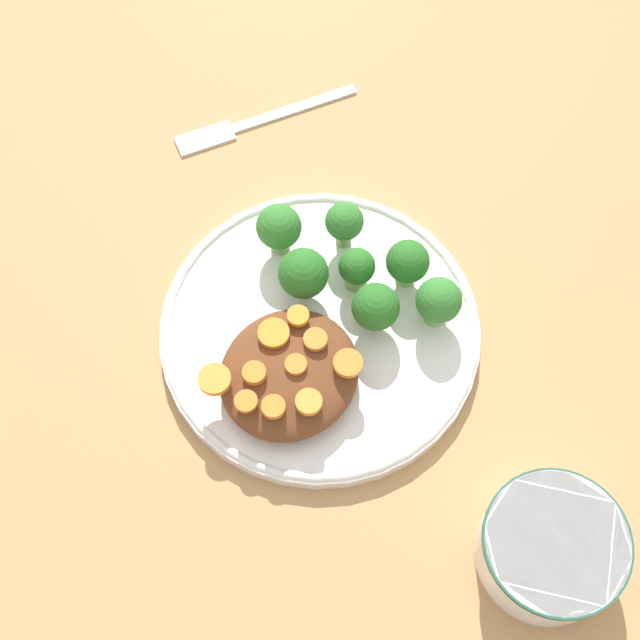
% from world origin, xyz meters
% --- Properties ---
extents(ground_plane, '(4.00, 4.00, 0.00)m').
position_xyz_m(ground_plane, '(0.00, 0.00, 0.00)').
color(ground_plane, tan).
extents(plate, '(0.28, 0.28, 0.02)m').
position_xyz_m(plate, '(0.00, 0.00, 0.01)').
color(plate, white).
rests_on(plate, ground_plane).
extents(dip_bowl, '(0.11, 0.11, 0.05)m').
position_xyz_m(dip_bowl, '(0.05, 0.25, 0.03)').
color(dip_bowl, white).
rests_on(dip_bowl, ground_plane).
extents(stew_mound, '(0.12, 0.11, 0.03)m').
position_xyz_m(stew_mound, '(0.06, 0.01, 0.03)').
color(stew_mound, brown).
rests_on(stew_mound, plate).
extents(broccoli_floret_0, '(0.04, 0.04, 0.06)m').
position_xyz_m(broccoli_floret_0, '(-0.04, -0.08, 0.05)').
color(broccoli_floret_0, '#7FA85B').
rests_on(broccoli_floret_0, plate).
extents(broccoli_floret_1, '(0.03, 0.03, 0.05)m').
position_xyz_m(broccoli_floret_1, '(-0.05, -0.00, 0.04)').
color(broccoli_floret_1, '#7FA85B').
rests_on(broccoli_floret_1, plate).
extents(broccoli_floret_2, '(0.04, 0.04, 0.05)m').
position_xyz_m(broccoli_floret_2, '(-0.08, 0.03, 0.05)').
color(broccoli_floret_2, '#7FA85B').
rests_on(broccoli_floret_2, plate).
extents(broccoli_floret_3, '(0.03, 0.03, 0.05)m').
position_xyz_m(broccoli_floret_3, '(-0.08, -0.03, 0.05)').
color(broccoli_floret_3, '#759E51').
rests_on(broccoli_floret_3, plate).
extents(broccoli_floret_4, '(0.04, 0.04, 0.06)m').
position_xyz_m(broccoli_floret_4, '(-0.02, -0.03, 0.05)').
color(broccoli_floret_4, '#7FA85B').
rests_on(broccoli_floret_4, plate).
extents(broccoli_floret_5, '(0.04, 0.04, 0.05)m').
position_xyz_m(broccoli_floret_5, '(-0.07, 0.08, 0.05)').
color(broccoli_floret_5, '#7FA85B').
rests_on(broccoli_floret_5, plate).
extents(broccoli_floret_6, '(0.04, 0.04, 0.05)m').
position_xyz_m(broccoli_floret_6, '(-0.03, 0.04, 0.05)').
color(broccoli_floret_6, '#7FA85B').
rests_on(broccoli_floret_6, plate).
extents(carrot_slice_0, '(0.02, 0.02, 0.01)m').
position_xyz_m(carrot_slice_0, '(0.09, 0.02, 0.05)').
color(carrot_slice_0, orange).
rests_on(carrot_slice_0, stew_mound).
extents(carrot_slice_1, '(0.02, 0.02, 0.01)m').
position_xyz_m(carrot_slice_1, '(0.02, -0.01, 0.05)').
color(carrot_slice_1, orange).
rests_on(carrot_slice_1, stew_mound).
extents(carrot_slice_2, '(0.02, 0.02, 0.01)m').
position_xyz_m(carrot_slice_2, '(0.07, 0.04, 0.05)').
color(carrot_slice_2, orange).
rests_on(carrot_slice_2, stew_mound).
extents(carrot_slice_3, '(0.02, 0.02, 0.00)m').
position_xyz_m(carrot_slice_3, '(0.05, 0.01, 0.05)').
color(carrot_slice_3, orange).
rests_on(carrot_slice_3, stew_mound).
extents(carrot_slice_4, '(0.02, 0.02, 0.01)m').
position_xyz_m(carrot_slice_4, '(0.03, 0.05, 0.05)').
color(carrot_slice_4, orange).
rests_on(carrot_slice_4, stew_mound).
extents(carrot_slice_5, '(0.02, 0.02, 0.01)m').
position_xyz_m(carrot_slice_5, '(0.08, -0.01, 0.05)').
color(carrot_slice_5, orange).
rests_on(carrot_slice_5, stew_mound).
extents(carrot_slice_6, '(0.03, 0.03, 0.01)m').
position_xyz_m(carrot_slice_6, '(0.04, -0.02, 0.05)').
color(carrot_slice_6, orange).
rests_on(carrot_slice_6, stew_mound).
extents(carrot_slice_7, '(0.03, 0.03, 0.01)m').
position_xyz_m(carrot_slice_7, '(0.10, -0.03, 0.05)').
color(carrot_slice_7, orange).
rests_on(carrot_slice_7, stew_mound).
extents(carrot_slice_8, '(0.02, 0.02, 0.00)m').
position_xyz_m(carrot_slice_8, '(0.10, -0.00, 0.05)').
color(carrot_slice_8, orange).
rests_on(carrot_slice_8, stew_mound).
extents(carrot_slice_9, '(0.02, 0.02, 0.01)m').
position_xyz_m(carrot_slice_9, '(0.03, 0.01, 0.05)').
color(carrot_slice_9, orange).
rests_on(carrot_slice_9, stew_mound).
extents(fork, '(0.17, 0.11, 0.01)m').
position_xyz_m(fork, '(-0.15, -0.19, 0.00)').
color(fork, silver).
rests_on(fork, ground_plane).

